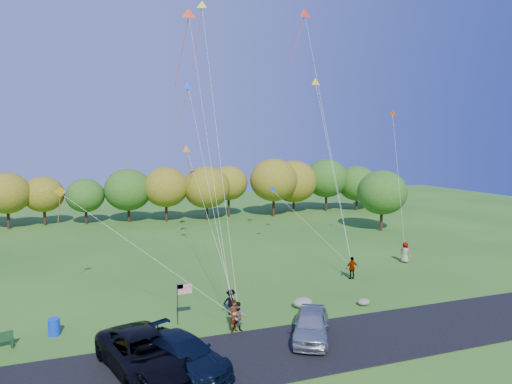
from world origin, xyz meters
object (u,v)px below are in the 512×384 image
Objects in this scene: flyer_d at (352,268)px; flyer_b at (239,317)px; minivan_dark at (144,353)px; flyer_a at (234,316)px; flyer_c at (231,302)px; minivan_silver at (311,324)px; trash_barrel at (54,327)px; minivan_navy at (184,354)px; flyer_e at (405,252)px.

flyer_b is at bearing 32.35° from flyer_d.
minivan_dark is 6.37m from flyer_b.
flyer_a reaches higher than flyer_c.
minivan_silver is at bearing 50.52° from flyer_d.
flyer_b is (-3.45, 2.38, 0.00)m from minivan_silver.
minivan_silver is 5.89m from flyer_c.
flyer_a reaches higher than flyer_d.
flyer_d is 21.84m from trash_barrel.
minivan_dark is at bearing 172.61° from flyer_a.
minivan_silver is 4.93× the size of trash_barrel.
minivan_navy is 5.07m from flyer_a.
flyer_d reaches higher than minivan_navy.
flyer_d is 1.87× the size of trash_barrel.
flyer_a reaches higher than flyer_e.
minivan_dark is 3.95× the size of flyer_c.
flyer_b is 20.93m from flyer_e.
minivan_dark is at bearing 136.16° from minivan_navy.
minivan_navy reaches higher than flyer_c.
minivan_dark is 3.39× the size of flyer_a.
flyer_a is 1.17× the size of flyer_c.
flyer_b reaches higher than trash_barrel.
flyer_d is (11.24, 4.06, 0.07)m from flyer_c.
flyer_e is at bearing 66.53° from minivan_silver.
minivan_silver is at bearing 96.97° from flyer_e.
flyer_e is (18.96, 9.38, -0.02)m from flyer_a.
minivan_navy is 7.44m from flyer_c.
flyer_c is (0.56, 2.60, -0.14)m from flyer_a.
minivan_dark reaches higher than minivan_silver.
flyer_a is 2.00× the size of trash_barrel.
flyer_d is at bearing 7.36° from minivan_navy.
flyer_c is 19.61m from flyer_e.
minivan_dark is 27.30m from flyer_e.
flyer_d reaches higher than trash_barrel.
flyer_a is at bearing 176.12° from minivan_silver.
flyer_a is (-3.70, 2.38, 0.10)m from minivan_silver.
flyer_a is at bearing 18.65° from minivan_navy.
minivan_navy is at bearing 91.17° from flyer_c.
minivan_dark is at bearing -54.02° from trash_barrel.
flyer_a reaches higher than minivan_dark.
flyer_a is 1.02× the size of flyer_e.
flyer_e reaches higher than flyer_c.
flyer_e reaches higher than flyer_b.
minivan_silver is 12.14m from flyer_d.
minivan_dark is 9.08m from minivan_silver.
minivan_dark is 1.86m from minivan_navy.
minivan_navy is 2.97× the size of flyer_e.
minivan_dark is 1.16× the size of minivan_navy.
flyer_a is 0.27m from flyer_b.
minivan_navy is (1.77, -0.56, -0.09)m from minivan_dark.
trash_barrel is at bearing 109.83° from minivan_dark.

